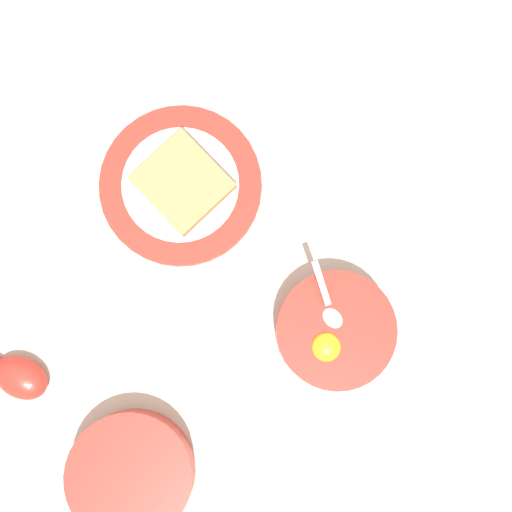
{
  "coord_description": "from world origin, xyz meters",
  "views": [
    {
      "loc": [
        0.14,
        0.01,
        0.86
      ],
      "look_at": [
        0.06,
        0.08,
        0.02
      ],
      "focal_mm": 50.0,
      "sensor_mm": 36.0,
      "label": 1
    }
  ],
  "objects": [
    {
      "name": "ground_plane",
      "position": [
        0.0,
        0.0,
        0.0
      ],
      "size": [
        3.0,
        3.0,
        0.0
      ],
      "primitive_type": "plane",
      "color": "beige"
    },
    {
      "name": "egg_bowl",
      "position": [
        0.19,
        0.08,
        0.03
      ],
      "size": [
        0.14,
        0.14,
        0.08
      ],
      "color": "red",
      "rests_on": "ground_plane"
    },
    {
      "name": "toast_plate",
      "position": [
        -0.07,
        0.07,
        0.01
      ],
      "size": [
        0.2,
        0.2,
        0.01
      ],
      "color": "red",
      "rests_on": "ground_plane"
    },
    {
      "name": "toast_sandwich",
      "position": [
        -0.06,
        0.07,
        0.03
      ],
      "size": [
        0.1,
        0.09,
        0.03
      ],
      "color": "#9E7042",
      "rests_on": "toast_plate"
    },
    {
      "name": "soup_spoon",
      "position": [
        -0.04,
        -0.23,
        0.01
      ],
      "size": [
        0.16,
        0.08,
        0.03
      ],
      "color": "red",
      "rests_on": "ground_plane"
    },
    {
      "name": "congee_bowl",
      "position": [
        0.15,
        -0.2,
        0.03
      ],
      "size": [
        0.14,
        0.14,
        0.05
      ],
      "color": "red",
      "rests_on": "ground_plane"
    }
  ]
}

